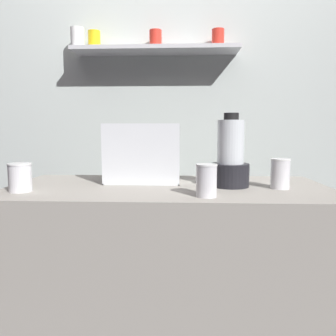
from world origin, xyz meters
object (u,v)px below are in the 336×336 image
at_px(carrot_display_bin, 145,164).
at_px(juice_cup_pomegranate_left, 206,183).
at_px(blender_pitcher, 230,158).
at_px(juice_cup_orange_middle, 280,175).
at_px(juice_cup_orange_far_left, 20,179).

distance_m(carrot_display_bin, juice_cup_pomegranate_left, 0.43).
distance_m(blender_pitcher, juice_cup_orange_middle, 0.22).
relative_size(juice_cup_pomegranate_left, juice_cup_orange_middle, 0.96).
height_order(juice_cup_pomegranate_left, juice_cup_orange_middle, juice_cup_orange_middle).
height_order(juice_cup_orange_far_left, juice_cup_pomegranate_left, juice_cup_pomegranate_left).
bearing_deg(juice_cup_orange_far_left, juice_cup_pomegranate_left, -5.16).
bearing_deg(blender_pitcher, juice_cup_orange_middle, -12.43).
relative_size(blender_pitcher, juice_cup_pomegranate_left, 2.61).
distance_m(carrot_display_bin, juice_cup_orange_middle, 0.61).
bearing_deg(juice_cup_orange_far_left, carrot_display_bin, 29.24).
bearing_deg(juice_cup_pomegranate_left, juice_cup_orange_middle, 29.13).
bearing_deg(juice_cup_orange_middle, juice_cup_orange_far_left, -173.94).
xyz_separation_m(blender_pitcher, juice_cup_orange_middle, (0.20, -0.04, -0.06)).
xyz_separation_m(blender_pitcher, juice_cup_orange_far_left, (-0.86, -0.16, -0.07)).
relative_size(blender_pitcher, juice_cup_orange_middle, 2.51).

